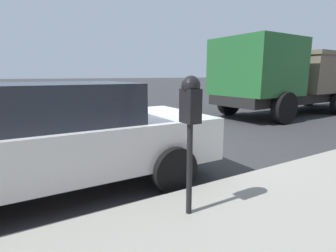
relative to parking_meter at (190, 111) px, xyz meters
The scene contains 4 objects.
ground_plane 3.14m from the parking_meter, 19.78° to the right, with size 220.00×220.00×0.00m, color #333335.
parking_meter is the anchor object (origin of this frame).
car_white 2.12m from the parking_meter, 35.18° to the left, with size 2.08×4.61×1.48m.
dump_truck 9.95m from the parking_meter, 62.69° to the right, with size 3.04×8.48×2.81m.
Camera 1 is at (-4.82, 2.48, 1.59)m, focal length 28.00 mm.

